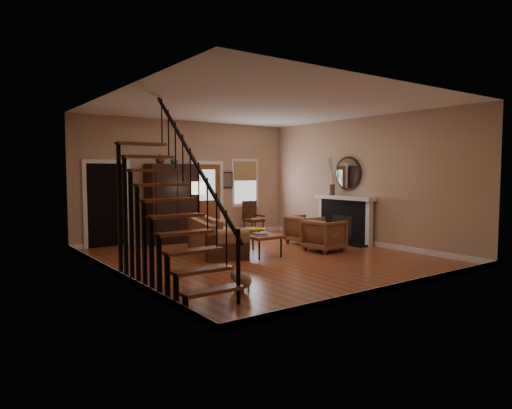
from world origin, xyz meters
TOP-DOWN VIEW (x-y plane):
  - room at (-0.41, 1.76)m, footprint 7.00×7.33m
  - staircase at (-2.78, -1.30)m, footprint 0.94×2.80m
  - fireplace at (3.13, 0.50)m, footprint 0.33×1.95m
  - armoire at (-0.70, 3.15)m, footprint 1.30×0.60m
  - vase_a at (-1.05, 3.05)m, footprint 0.24×0.24m
  - vase_b at (-0.65, 3.05)m, footprint 0.20×0.20m
  - sofa at (-0.60, 0.99)m, footprint 1.47×2.29m
  - coffee_table at (0.08, 0.37)m, footprint 0.76×1.28m
  - bowl at (0.13, 0.52)m, footprint 0.44×0.44m
  - books at (-0.04, 0.07)m, footprint 0.23×0.32m
  - armchair_left at (1.70, -0.17)m, footprint 0.91×0.89m
  - armchair_right at (2.09, 0.97)m, footprint 0.84×0.82m
  - floor_lamp at (-0.41, 2.21)m, footprint 0.45×0.45m
  - side_chair at (1.85, 2.95)m, footprint 0.54×0.54m
  - dog at (-1.94, -2.06)m, footprint 0.26×0.43m

SIDE VIEW (x-z plane):
  - dog at x=-1.94m, z-range 0.00..0.31m
  - coffee_table at x=0.08m, z-range 0.00..0.49m
  - armchair_right at x=2.09m, z-range 0.00..0.74m
  - armchair_left at x=1.70m, z-range 0.00..0.76m
  - sofa at x=-0.60m, z-range 0.00..0.79m
  - side_chair at x=1.85m, z-range 0.00..1.02m
  - books at x=-0.04m, z-range 0.49..0.55m
  - bowl at x=0.13m, z-range 0.49..0.59m
  - fireplace at x=3.13m, z-range -0.41..1.89m
  - floor_lamp at x=-0.41m, z-range 0.00..1.64m
  - armoire at x=-0.70m, z-range 0.00..2.10m
  - room at x=-0.41m, z-range -0.14..3.16m
  - staircase at x=-2.78m, z-range 0.00..3.20m
  - vase_b at x=-0.65m, z-range 2.10..2.31m
  - vase_a at x=-1.05m, z-range 2.10..2.35m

